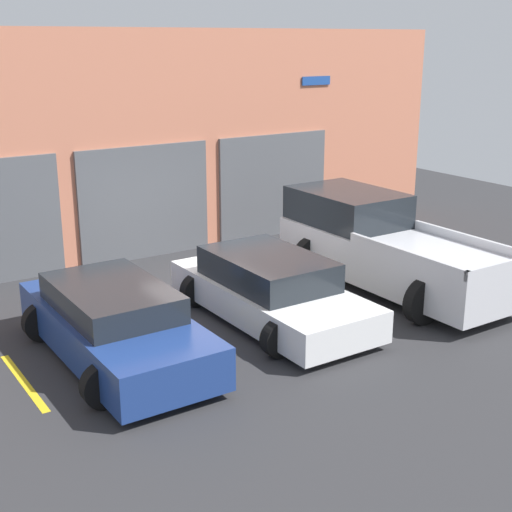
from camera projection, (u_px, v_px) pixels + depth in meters
name	position (u px, v px, depth m)	size (l,w,h in m)	color
ground_plane	(218.00, 290.00, 14.67)	(28.00, 28.00, 0.00)	#2D2D30
shophouse_building	(144.00, 147.00, 16.54)	(17.30, 0.68, 5.20)	#D17A5B
pickup_truck	(382.00, 246.00, 14.76)	(2.49, 5.37, 1.82)	silver
sedan_white	(270.00, 290.00, 13.00)	(2.22, 4.46, 1.22)	white
sedan_side	(115.00, 324.00, 11.40)	(2.20, 4.48, 1.23)	navy
parking_stripe_far_left	(24.00, 382.00, 10.75)	(0.12, 2.20, 0.01)	gold
parking_stripe_left	(199.00, 337.00, 12.35)	(0.12, 2.20, 0.01)	gold
parking_stripe_centre	(334.00, 303.00, 13.94)	(0.12, 2.20, 0.01)	gold
parking_stripe_right	(442.00, 276.00, 15.53)	(0.12, 2.20, 0.01)	gold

